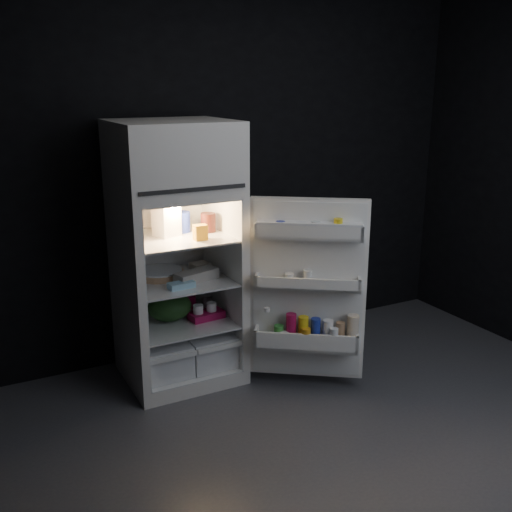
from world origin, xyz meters
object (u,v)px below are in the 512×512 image
fridge_door (309,294)px  milk_jug (166,218)px  egg_carton (196,276)px  yogurt_tray (206,315)px  refrigerator (175,245)px

fridge_door → milk_jug: fridge_door is taller
fridge_door → egg_carton: bearing=142.2°
egg_carton → yogurt_tray: bearing=7.5°
fridge_door → egg_carton: fridge_door is taller
yogurt_tray → egg_carton: bearing=-162.7°
yogurt_tray → milk_jug: bearing=151.2°
milk_jug → yogurt_tray: milk_jug is taller
milk_jug → yogurt_tray: size_ratio=1.00×
refrigerator → milk_jug: size_ratio=7.42×
egg_carton → yogurt_tray: 0.32m
fridge_door → yogurt_tray: (-0.52, 0.50, -0.23)m
refrigerator → yogurt_tray: 0.54m
milk_jug → yogurt_tray: (0.23, -0.10, -0.69)m
refrigerator → fridge_door: 0.96m
fridge_door → egg_carton: 0.76m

